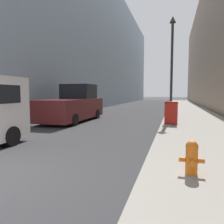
# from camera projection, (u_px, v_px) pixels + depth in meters

# --- Properties ---
(sidewalk_right) EXTENTS (3.75, 60.00, 0.15)m
(sidewalk_right) POSITION_uv_depth(u_px,v_px,m) (188.00, 111.00, 19.91)
(sidewalk_right) COLOR #9E998E
(sidewalk_right) RESTS_ON ground
(building_left_glass) EXTENTS (12.00, 60.00, 16.45)m
(building_left_glass) POSITION_uv_depth(u_px,v_px,m) (73.00, 47.00, 31.04)
(building_left_glass) COLOR #849EB2
(building_left_glass) RESTS_ON ground
(fire_hydrant) EXTENTS (0.46, 0.35, 0.65)m
(fire_hydrant) POSITION_uv_depth(u_px,v_px,m) (192.00, 157.00, 4.12)
(fire_hydrant) COLOR orange
(fire_hydrant) RESTS_ON sidewalk_right
(trash_bin) EXTENTS (0.65, 0.58, 1.12)m
(trash_bin) POSITION_uv_depth(u_px,v_px,m) (171.00, 112.00, 10.95)
(trash_bin) COLOR red
(trash_bin) RESTS_ON sidewalk_right
(lamppost) EXTENTS (0.39, 0.39, 6.12)m
(lamppost) POSITION_uv_depth(u_px,v_px,m) (172.00, 62.00, 13.22)
(lamppost) COLOR #2D332D
(lamppost) RESTS_ON sidewalk_right
(pickup_truck) EXTENTS (2.11, 5.53, 2.25)m
(pickup_truck) POSITION_uv_depth(u_px,v_px,m) (74.00, 106.00, 13.31)
(pickup_truck) COLOR #561919
(pickup_truck) RESTS_ON ground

